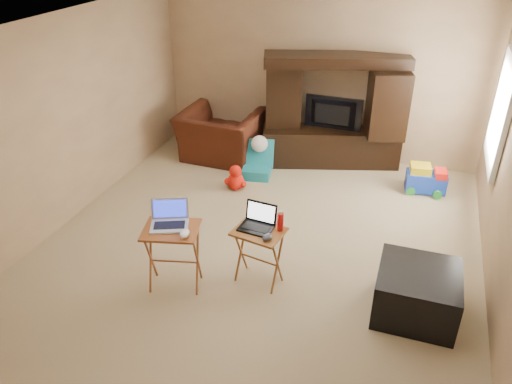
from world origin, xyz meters
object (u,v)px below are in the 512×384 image
at_px(television, 332,115).
at_px(tray_table_right, 259,256).
at_px(mouse_right, 267,237).
at_px(child_rocker, 257,160).
at_px(laptop_right, 256,219).
at_px(ottoman, 416,293).
at_px(laptop_left, 169,217).
at_px(water_bottle, 280,222).
at_px(recliner, 221,136).
at_px(entertainment_center, 333,111).
at_px(plush_toy, 236,177).
at_px(push_toy, 426,179).
at_px(mouse_left, 185,234).
at_px(tray_table_left, 174,258).

bearing_deg(television, tray_table_right, 89.22).
bearing_deg(tray_table_right, mouse_right, -32.63).
xyz_separation_m(child_rocker, laptop_right, (0.78, -2.27, 0.50)).
distance_m(ottoman, laptop_left, 2.54).
relative_size(laptop_left, water_bottle, 1.89).
relative_size(recliner, tray_table_right, 1.85).
relative_size(television, child_rocker, 1.61).
bearing_deg(entertainment_center, child_rocker, -155.84).
bearing_deg(entertainment_center, mouse_right, -106.84).
relative_size(mouse_right, water_bottle, 0.66).
bearing_deg(tray_table_right, laptop_right, 163.51).
bearing_deg(entertainment_center, recliner, 176.54).
relative_size(child_rocker, plush_toy, 1.43).
bearing_deg(push_toy, laptop_left, -137.33).
relative_size(child_rocker, mouse_right, 4.09).
xyz_separation_m(ottoman, laptop_left, (-2.44, -0.37, 0.59)).
distance_m(television, water_bottle, 2.98).
bearing_deg(mouse_left, entertainment_center, 78.33).
height_order(recliner, push_toy, recliner).
bearing_deg(mouse_left, child_rocker, 94.21).
bearing_deg(tray_table_left, push_toy, 36.99).
distance_m(recliner, tray_table_right, 3.12).
height_order(child_rocker, push_toy, child_rocker).
xyz_separation_m(recliner, mouse_left, (0.94, -3.12, 0.36)).
bearing_deg(recliner, laptop_right, 121.36).
height_order(television, mouse_left, television).
relative_size(child_rocker, mouse_left, 3.69).
relative_size(mouse_left, mouse_right, 1.11).
distance_m(entertainment_center, water_bottle, 3.03).
xyz_separation_m(child_rocker, push_toy, (2.40, 0.34, -0.06)).
xyz_separation_m(television, water_bottle, (0.09, -2.98, -0.07)).
relative_size(laptop_left, laptop_right, 1.11).
bearing_deg(plush_toy, child_rocker, 72.05).
height_order(child_rocker, laptop_right, laptop_right).
xyz_separation_m(television, tray_table_right, (-0.11, -3.06, -0.49)).
xyz_separation_m(entertainment_center, mouse_left, (-0.73, -3.53, -0.11)).
distance_m(television, laptop_left, 3.52).
bearing_deg(recliner, television, -166.00).
height_order(recliner, tray_table_left, recliner).
relative_size(laptop_left, mouse_left, 2.58).
bearing_deg(water_bottle, television, 91.66).
bearing_deg(recliner, water_bottle, 125.69).
relative_size(recliner, laptop_left, 3.19).
bearing_deg(entertainment_center, water_bottle, -105.49).
bearing_deg(push_toy, tray_table_right, -129.10).
bearing_deg(entertainment_center, ottoman, -81.17).
bearing_deg(recliner, mouse_left, 108.59).
distance_m(plush_toy, tray_table_left, 2.19).
distance_m(tray_table_left, laptop_left, 0.48).
relative_size(push_toy, water_bottle, 2.78).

